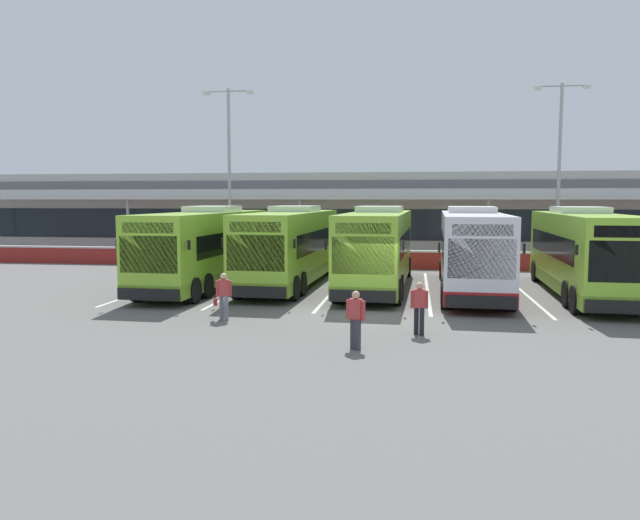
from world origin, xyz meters
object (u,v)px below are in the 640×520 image
(lamp_post_centre, at_px, (559,163))
(pedestrian_with_handbag, at_px, (223,295))
(lamp_post_west, at_px, (229,165))
(coach_bus_leftmost, at_px, (206,249))
(coach_bus_rightmost, at_px, (583,254))
(coach_bus_centre, at_px, (378,250))
(pedestrian_child, at_px, (356,318))
(pedestrian_near_bin, at_px, (419,306))
(coach_bus_left_centre, at_px, (291,248))
(coach_bus_right_centre, at_px, (472,252))

(lamp_post_centre, bearing_deg, pedestrian_with_handbag, -127.51)
(pedestrian_with_handbag, distance_m, lamp_post_west, 19.89)
(coach_bus_leftmost, height_order, lamp_post_west, lamp_post_west)
(coach_bus_leftmost, bearing_deg, coach_bus_rightmost, -0.83)
(coach_bus_rightmost, bearing_deg, pedestrian_with_handbag, -150.97)
(coach_bus_centre, xyz_separation_m, pedestrian_child, (0.11, -12.00, -0.91))
(pedestrian_near_bin, distance_m, lamp_post_centre, 23.21)
(coach_bus_rightmost, height_order, pedestrian_child, coach_bus_rightmost)
(pedestrian_near_bin, bearing_deg, lamp_post_centre, 68.06)
(pedestrian_child, height_order, pedestrian_near_bin, same)
(coach_bus_left_centre, distance_m, lamp_post_west, 11.96)
(coach_bus_right_centre, relative_size, pedestrian_near_bin, 7.55)
(coach_bus_left_centre, distance_m, coach_bus_right_centre, 8.44)
(pedestrian_with_handbag, bearing_deg, coach_bus_leftmost, 112.63)
(coach_bus_centre, xyz_separation_m, coach_bus_rightmost, (8.77, -1.04, 0.00))
(coach_bus_leftmost, bearing_deg, coach_bus_right_centre, 0.49)
(coach_bus_leftmost, bearing_deg, lamp_post_west, 100.85)
(coach_bus_right_centre, height_order, lamp_post_centre, lamp_post_centre)
(coach_bus_centre, bearing_deg, pedestrian_with_handbag, -119.04)
(coach_bus_rightmost, bearing_deg, coach_bus_centre, 173.24)
(pedestrian_with_handbag, bearing_deg, pedestrian_child, -35.52)
(coach_bus_leftmost, bearing_deg, pedestrian_child, -54.21)
(coach_bus_leftmost, distance_m, pedestrian_near_bin, 13.42)
(lamp_post_west, bearing_deg, coach_bus_left_centre, -58.20)
(coach_bus_right_centre, height_order, lamp_post_west, lamp_post_west)
(coach_bus_centre, bearing_deg, coach_bus_left_centre, 174.13)
(pedestrian_child, bearing_deg, coach_bus_leftmost, 125.79)
(lamp_post_west, bearing_deg, coach_bus_leftmost, -79.15)
(pedestrian_near_bin, xyz_separation_m, lamp_post_west, (-11.86, 19.75, 5.42))
(coach_bus_leftmost, xyz_separation_m, pedestrian_with_handbag, (3.23, -7.74, -0.93))
(coach_bus_rightmost, xyz_separation_m, lamp_post_centre, (1.51, 12.07, 4.50))
(lamp_post_centre, bearing_deg, pedestrian_child, -113.83)
(pedestrian_child, bearing_deg, coach_bus_centre, 90.50)
(coach_bus_centre, relative_size, lamp_post_west, 1.11)
(coach_bus_centre, distance_m, lamp_post_centre, 15.74)
(coach_bus_leftmost, xyz_separation_m, pedestrian_child, (8.08, -11.21, -0.91))
(pedestrian_with_handbag, bearing_deg, coach_bus_centre, 60.96)
(coach_bus_centre, bearing_deg, pedestrian_near_bin, -79.45)
(coach_bus_centre, height_order, lamp_post_centre, lamp_post_centre)
(pedestrian_child, relative_size, lamp_post_west, 0.15)
(coach_bus_leftmost, distance_m, coach_bus_right_centre, 12.16)
(coach_bus_left_centre, xyz_separation_m, pedestrian_near_bin, (6.02, -10.34, -0.91))
(coach_bus_rightmost, bearing_deg, coach_bus_right_centre, 175.70)
(coach_bus_leftmost, relative_size, pedestrian_near_bin, 7.55)
(coach_bus_leftmost, height_order, coach_bus_centre, same)
(coach_bus_leftmost, relative_size, coach_bus_right_centre, 1.00)
(coach_bus_leftmost, xyz_separation_m, pedestrian_near_bin, (9.82, -9.11, -0.91))
(coach_bus_centre, bearing_deg, lamp_post_centre, 47.01)
(coach_bus_centre, height_order, lamp_post_west, lamp_post_west)
(coach_bus_right_centre, xyz_separation_m, pedestrian_near_bin, (-2.34, -9.21, -0.91))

